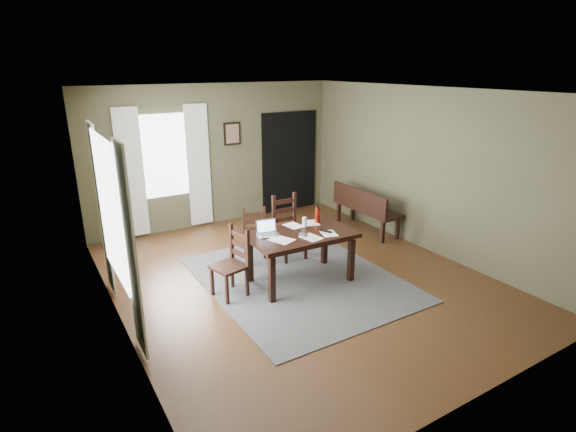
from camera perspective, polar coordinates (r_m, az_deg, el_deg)
ground at (r=6.74m, az=1.33°, el=-8.01°), size 5.00×6.00×0.01m
room_shell at (r=6.15m, az=1.46°, el=7.22°), size 5.02×6.02×2.71m
rug at (r=6.74m, az=1.33°, el=-7.93°), size 2.60×3.20×0.01m
dining_table at (r=6.41m, az=1.63°, el=-2.93°), size 1.52×0.95×0.75m
chair_end at (r=6.15m, az=-7.12°, el=-5.99°), size 0.50×0.50×0.96m
chair_back_left at (r=7.11m, az=-4.09°, el=-2.71°), size 0.48×0.48×0.88m
chair_back_right at (r=7.29m, az=0.07°, el=-1.51°), size 0.47×0.47×1.03m
bench at (r=8.55m, az=9.67°, el=1.28°), size 0.48×1.49×0.84m
laptop at (r=6.31m, az=-2.62°, el=-1.88°), size 0.33×0.28×0.20m
computer_mouse at (r=6.26m, az=1.92°, el=-2.39°), size 0.09×0.12×0.04m
tv_remote at (r=6.42m, az=4.81°, el=-1.94°), size 0.13×0.19×0.02m
drinking_glass at (r=6.58m, az=2.11°, el=-0.77°), size 0.08×0.08×0.15m
water_bottle at (r=6.76m, az=3.75°, el=0.17°), size 0.08×0.08×0.27m
paper_a at (r=6.12m, az=-0.84°, el=-3.04°), size 0.35×0.39×0.00m
paper_b at (r=6.37m, az=5.21°, el=-2.23°), size 0.27×0.31×0.00m
paper_c at (r=6.65m, az=0.69°, el=-1.22°), size 0.25×0.31×0.00m
paper_d at (r=6.77m, az=3.01°, el=-0.87°), size 0.28×0.32×0.00m
paper_e at (r=6.21m, az=2.97°, el=-2.74°), size 0.27×0.32×0.00m
window_left at (r=5.56m, az=-21.78°, el=0.85°), size 0.01×1.30×1.70m
window_back at (r=8.50m, az=-15.41°, el=7.36°), size 1.00×0.01×1.50m
curtain_left_near at (r=4.88m, az=-19.34°, el=-4.41°), size 0.03×0.48×2.30m
curtain_left_far at (r=6.41m, az=-22.57°, el=0.68°), size 0.03×0.48×2.30m
curtain_back_left at (r=8.38m, az=-19.27°, el=5.07°), size 0.44×0.03×2.30m
curtain_back_right at (r=8.70m, az=-11.28°, el=6.24°), size 0.44×0.03×2.30m
framed_picture at (r=8.90m, az=-7.10°, el=10.34°), size 0.34×0.03×0.44m
doorway_back at (r=9.62m, az=0.17°, el=6.87°), size 1.30×0.03×2.10m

